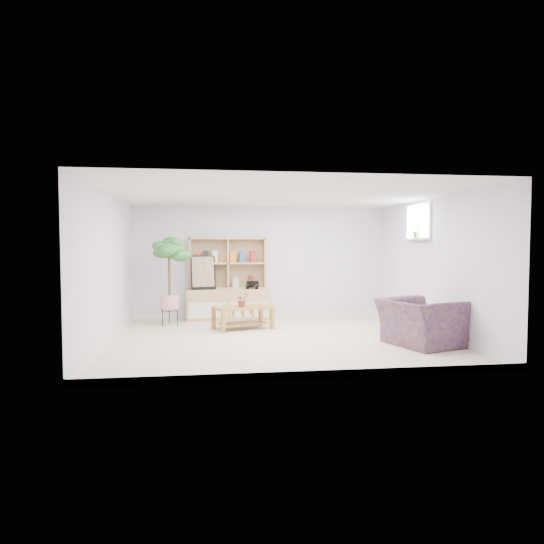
{
  "coord_description": "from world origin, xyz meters",
  "views": [
    {
      "loc": [
        -1.19,
        -7.97,
        1.56
      ],
      "look_at": [
        -0.03,
        0.55,
        1.09
      ],
      "focal_mm": 32.0,
      "sensor_mm": 36.0,
      "label": 1
    }
  ],
  "objects": [
    {
      "name": "sill_plant",
      "position": [
        2.67,
        0.55,
        1.83
      ],
      "size": [
        0.15,
        0.12,
        0.27
      ],
      "primitive_type": "imported",
      "rotation": [
        0.0,
        0.0,
        -0.01
      ],
      "color": "#20692B",
      "rests_on": "window_sill"
    },
    {
      "name": "window",
      "position": [
        2.73,
        0.6,
        2.0
      ],
      "size": [
        0.1,
        0.98,
        0.68
      ],
      "primitive_type": null,
      "color": "#C6D9FA",
      "rests_on": "walls"
    },
    {
      "name": "floor_tree",
      "position": [
        -1.91,
        1.63,
        0.87
      ],
      "size": [
        0.83,
        0.83,
        1.74
      ],
      "primitive_type": null,
      "rotation": [
        0.0,
        0.0,
        -0.38
      ],
      "color": "#20692B",
      "rests_on": "floor"
    },
    {
      "name": "coffee_table",
      "position": [
        -0.52,
        1.0,
        0.21
      ],
      "size": [
        1.17,
        0.87,
        0.43
      ],
      "primitive_type": null,
      "rotation": [
        0.0,
        0.0,
        0.33
      ],
      "color": "#A76F2E",
      "rests_on": "floor"
    },
    {
      "name": "baseboard",
      "position": [
        0.0,
        0.0,
        0.05
      ],
      "size": [
        5.5,
        5.0,
        0.1
      ],
      "primitive_type": null,
      "color": "white",
      "rests_on": "floor"
    },
    {
      "name": "armchair",
      "position": [
        2.1,
        -0.86,
        0.41
      ],
      "size": [
        1.26,
        1.35,
        0.83
      ],
      "primitive_type": "imported",
      "rotation": [
        0.0,
        0.0,
        1.87
      ],
      "color": "navy",
      "rests_on": "floor"
    },
    {
      "name": "floor",
      "position": [
        0.0,
        0.0,
        0.0
      ],
      "size": [
        5.5,
        5.0,
        0.01
      ],
      "primitive_type": "cube",
      "color": "beige",
      "rests_on": "ground"
    },
    {
      "name": "window_sill",
      "position": [
        2.67,
        0.6,
        1.68
      ],
      "size": [
        0.14,
        1.0,
        0.04
      ],
      "primitive_type": "cube",
      "color": "white",
      "rests_on": "walls"
    },
    {
      "name": "ceiling",
      "position": [
        0.0,
        0.0,
        2.4
      ],
      "size": [
        5.5,
        5.0,
        0.01
      ],
      "primitive_type": "cube",
      "color": "white",
      "rests_on": "walls"
    },
    {
      "name": "toy_truck",
      "position": [
        -0.22,
        2.18,
        0.74
      ],
      "size": [
        0.38,
        0.3,
        0.18
      ],
      "primitive_type": null,
      "rotation": [
        0.0,
        0.0,
        -0.18
      ],
      "color": "black",
      "rests_on": "storage_unit"
    },
    {
      "name": "poster",
      "position": [
        -1.26,
        2.16,
        1.0
      ],
      "size": [
        0.52,
        0.2,
        0.71
      ],
      "primitive_type": null,
      "rotation": [
        0.0,
        0.0,
        0.16
      ],
      "color": "#FFAF0E",
      "rests_on": "storage_unit"
    },
    {
      "name": "walls",
      "position": [
        0.0,
        0.0,
        1.2
      ],
      "size": [
        5.51,
        5.01,
        2.4
      ],
      "color": "white",
      "rests_on": "floor"
    },
    {
      "name": "table_plant",
      "position": [
        -0.54,
        0.96,
        0.55
      ],
      "size": [
        0.3,
        0.29,
        0.25
      ],
      "primitive_type": "imported",
      "rotation": [
        0.0,
        0.0,
        0.61
      ],
      "color": "#174B1E",
      "rests_on": "coffee_table"
    },
    {
      "name": "storage_unit",
      "position": [
        -0.74,
        2.24,
        0.86
      ],
      "size": [
        1.73,
        0.58,
        1.73
      ],
      "primitive_type": null,
      "color": "tan",
      "rests_on": "floor"
    }
  ]
}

